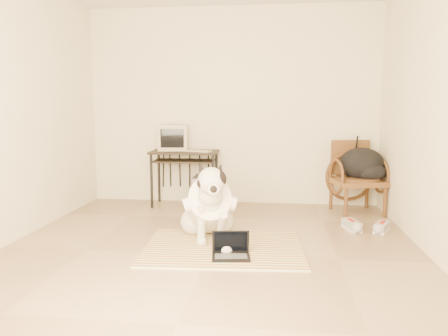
% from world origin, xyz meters
% --- Properties ---
extents(floor, '(4.50, 4.50, 0.00)m').
position_xyz_m(floor, '(0.00, 0.00, 0.00)').
color(floor, '#93785A').
rests_on(floor, ground).
extents(wall_back, '(4.50, 0.00, 4.50)m').
position_xyz_m(wall_back, '(0.00, 2.25, 1.35)').
color(wall_back, beige).
rests_on(wall_back, floor).
extents(wall_front, '(4.50, 0.00, 4.50)m').
position_xyz_m(wall_front, '(0.00, -2.25, 1.35)').
color(wall_front, beige).
rests_on(wall_front, floor).
extents(wall_right, '(0.00, 4.50, 4.50)m').
position_xyz_m(wall_right, '(2.00, 0.00, 1.35)').
color(wall_right, beige).
rests_on(wall_right, floor).
extents(rug, '(1.57, 1.24, 0.02)m').
position_xyz_m(rug, '(0.12, 0.18, 0.01)').
color(rug, '#BC5724').
rests_on(rug, floor).
extents(dog, '(0.61, 1.10, 0.85)m').
position_xyz_m(dog, '(-0.06, 0.46, 0.34)').
color(dog, beige).
rests_on(dog, rug).
extents(laptop, '(0.36, 0.28, 0.23)m').
position_xyz_m(laptop, '(0.22, -0.09, 0.08)').
color(laptop, black).
rests_on(laptop, rug).
extents(computer_desk, '(0.92, 0.53, 0.75)m').
position_xyz_m(computer_desk, '(-0.62, 1.95, 0.65)').
color(computer_desk, black).
rests_on(computer_desk, floor).
extents(crt_monitor, '(0.44, 0.43, 0.35)m').
position_xyz_m(crt_monitor, '(-0.79, 2.04, 0.93)').
color(crt_monitor, tan).
rests_on(crt_monitor, computer_desk).
extents(desk_keyboard, '(0.36, 0.23, 0.02)m').
position_xyz_m(desk_keyboard, '(-0.41, 1.86, 0.77)').
color(desk_keyboard, tan).
rests_on(desk_keyboard, computer_desk).
extents(pc_tower, '(0.19, 0.44, 0.41)m').
position_xyz_m(pc_tower, '(-0.40, 1.97, 0.21)').
color(pc_tower, '#474749').
rests_on(pc_tower, floor).
extents(rattan_chair, '(0.72, 0.71, 0.91)m').
position_xyz_m(rattan_chair, '(1.64, 1.84, 0.46)').
color(rattan_chair, brown).
rests_on(rattan_chair, floor).
extents(backpack, '(0.56, 0.49, 0.42)m').
position_xyz_m(backpack, '(1.72, 1.80, 0.61)').
color(backpack, black).
rests_on(backpack, rattan_chair).
extents(sneaker_left, '(0.19, 0.32, 0.10)m').
position_xyz_m(sneaker_left, '(1.46, 0.99, 0.05)').
color(sneaker_left, silver).
rests_on(sneaker_left, floor).
extents(sneaker_right, '(0.24, 0.31, 0.10)m').
position_xyz_m(sneaker_right, '(1.77, 0.95, 0.05)').
color(sneaker_right, silver).
rests_on(sneaker_right, floor).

